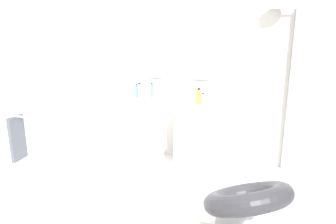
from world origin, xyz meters
TOP-DOWN VIEW (x-y plane):
  - ground_plane at (0.00, 0.00)m, footprint 4.80×3.60m
  - rear_partition at (0.00, 1.65)m, footprint 4.80×0.10m
  - pedestal_sink_left at (-0.32, 1.12)m, footprint 0.42×0.42m
  - pedestal_sink_right at (0.32, 1.12)m, footprint 0.42×0.42m
  - vanity_mirror_left at (-0.32, 1.58)m, footprint 0.22×0.03m
  - vanity_mirror_right at (0.32, 1.58)m, footprint 0.22×0.03m
  - shower_column at (1.49, 1.53)m, footprint 0.49×0.24m
  - lounge_chair at (1.03, -0.06)m, footprint 1.10×1.10m
  - towel_rack at (-1.47, 0.14)m, footprint 0.37×0.22m
  - soap_bottle_blue at (-0.44, 1.17)m, footprint 0.04×0.04m
  - soap_bottle_amber at (0.40, 1.03)m, footprint 0.06×0.06m
  - soap_bottle_green at (-0.23, 1.19)m, footprint 0.04×0.04m
  - soap_bottle_white at (0.44, 1.05)m, footprint 0.04×0.04m
  - soap_bottle_grey at (-0.41, 1.23)m, footprint 0.06×0.06m

SIDE VIEW (x-z plane):
  - ground_plane at x=0.00m, z-range -0.04..0.00m
  - lounge_chair at x=1.03m, z-range 0.03..0.67m
  - pedestal_sink_left at x=-0.32m, z-range -0.04..1.00m
  - pedestal_sink_right at x=0.32m, z-range -0.04..1.00m
  - towel_rack at x=-1.47m, z-range 0.15..1.10m
  - soap_bottle_white at x=0.44m, z-range 0.93..1.07m
  - soap_bottle_grey at x=-0.41m, z-range 0.93..1.11m
  - soap_bottle_blue at x=-0.44m, z-range 0.93..1.11m
  - soap_bottle_amber at x=0.40m, z-range 0.93..1.12m
  - soap_bottle_green at x=-0.23m, z-range 0.93..1.13m
  - shower_column at x=1.49m, z-range 0.05..2.10m
  - rear_partition at x=0.00m, z-range 0.00..2.60m
  - vanity_mirror_left at x=-0.32m, z-range 1.14..1.87m
  - vanity_mirror_right at x=0.32m, z-range 1.14..1.87m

